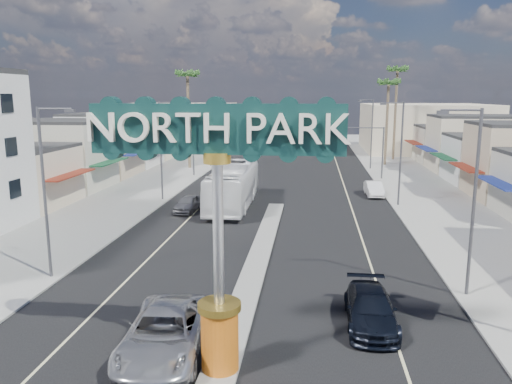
% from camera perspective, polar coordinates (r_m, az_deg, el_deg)
% --- Properties ---
extents(ground, '(160.00, 160.00, 0.00)m').
position_cam_1_polar(ground, '(44.86, 2.44, -1.28)').
color(ground, gray).
rests_on(ground, ground).
extents(road, '(20.00, 120.00, 0.01)m').
position_cam_1_polar(road, '(44.86, 2.44, -1.27)').
color(road, black).
rests_on(road, ground).
extents(median_island, '(1.30, 30.00, 0.16)m').
position_cam_1_polar(median_island, '(29.47, 0.20, -7.75)').
color(median_island, gray).
rests_on(median_island, ground).
extents(sidewalk_left, '(8.00, 120.00, 0.12)m').
position_cam_1_polar(sidewalk_left, '(47.89, -14.51, -0.76)').
color(sidewalk_left, gray).
rests_on(sidewalk_left, ground).
extents(sidewalk_right, '(8.00, 120.00, 0.12)m').
position_cam_1_polar(sidewalk_right, '(46.07, 20.09, -1.55)').
color(sidewalk_right, gray).
rests_on(sidewalk_right, ground).
extents(storefront_row_left, '(12.00, 42.00, 6.00)m').
position_cam_1_polar(storefront_row_left, '(63.19, -18.96, 4.49)').
color(storefront_row_left, beige).
rests_on(storefront_row_left, ground).
extents(storefront_row_right, '(12.00, 42.00, 6.00)m').
position_cam_1_polar(storefront_row_right, '(60.83, 26.65, 3.68)').
color(storefront_row_right, '#B7B29E').
rests_on(storefront_row_right, ground).
extents(backdrop_far_left, '(20.00, 20.00, 8.00)m').
position_cam_1_polar(backdrop_far_left, '(92.36, -9.34, 7.46)').
color(backdrop_far_left, '#B7B29E').
rests_on(backdrop_far_left, ground).
extents(backdrop_far_right, '(20.00, 20.00, 8.00)m').
position_cam_1_polar(backdrop_far_right, '(90.90, 18.65, 6.97)').
color(backdrop_far_right, beige).
rests_on(backdrop_far_right, ground).
extents(gateway_sign, '(8.20, 1.50, 9.15)m').
position_cam_1_polar(gateway_sign, '(16.41, -4.39, -1.85)').
color(gateway_sign, orange).
rests_on(gateway_sign, median_island).
extents(traffic_signal_left, '(5.09, 0.45, 6.00)m').
position_cam_1_polar(traffic_signal_left, '(59.24, -5.49, 5.88)').
color(traffic_signal_left, '#47474C').
rests_on(traffic_signal_left, ground).
extents(traffic_signal_right, '(5.09, 0.45, 6.00)m').
position_cam_1_polar(traffic_signal_right, '(58.29, 12.56, 5.58)').
color(traffic_signal_right, '#47474C').
rests_on(traffic_signal_right, ground).
extents(streetlight_l_near, '(2.03, 0.22, 9.00)m').
position_cam_1_polar(streetlight_l_near, '(27.66, -22.80, 0.79)').
color(streetlight_l_near, '#47474C').
rests_on(streetlight_l_near, ground).
extents(streetlight_l_mid, '(2.03, 0.22, 9.00)m').
position_cam_1_polar(streetlight_l_mid, '(45.98, -10.64, 5.24)').
color(streetlight_l_mid, '#47474C').
rests_on(streetlight_l_mid, ground).
extents(streetlight_l_far, '(2.03, 0.22, 9.00)m').
position_cam_1_polar(streetlight_l_far, '(67.24, -5.13, 7.17)').
color(streetlight_l_far, '#47474C').
rests_on(streetlight_l_far, ground).
extents(streetlight_r_near, '(2.03, 0.22, 9.00)m').
position_cam_1_polar(streetlight_r_near, '(25.25, 23.37, -0.16)').
color(streetlight_r_near, '#47474C').
rests_on(streetlight_r_near, ground).
extents(streetlight_r_mid, '(2.03, 0.22, 9.00)m').
position_cam_1_polar(streetlight_r_mid, '(44.57, 16.05, 4.82)').
color(streetlight_r_mid, '#47474C').
rests_on(streetlight_r_mid, ground).
extents(streetlight_r_far, '(2.03, 0.22, 9.00)m').
position_cam_1_polar(streetlight_r_far, '(66.29, 12.96, 6.88)').
color(streetlight_r_far, '#47474C').
rests_on(streetlight_r_far, ground).
extents(palm_left_far, '(2.60, 2.60, 13.10)m').
position_cam_1_polar(palm_left_far, '(65.74, -7.84, 12.64)').
color(palm_left_far, brown).
rests_on(palm_left_far, ground).
extents(palm_right_mid, '(2.60, 2.60, 12.10)m').
position_cam_1_polar(palm_right_mid, '(70.44, 14.92, 11.53)').
color(palm_right_mid, brown).
rests_on(palm_right_mid, ground).
extents(palm_right_far, '(2.60, 2.60, 14.10)m').
position_cam_1_polar(palm_right_far, '(76.71, 15.85, 12.75)').
color(palm_right_far, brown).
rests_on(palm_right_far, ground).
extents(suv_left, '(3.29, 6.37, 1.72)m').
position_cam_1_polar(suv_left, '(19.61, -10.39, -15.55)').
color(suv_left, '#B6B7BB').
rests_on(suv_left, ground).
extents(suv_right, '(2.05, 4.99, 1.45)m').
position_cam_1_polar(suv_right, '(22.08, 12.95, -12.90)').
color(suv_right, black).
rests_on(suv_right, ground).
extents(car_parked_left, '(1.89, 4.13, 1.37)m').
position_cam_1_polar(car_parked_left, '(41.83, -7.80, -1.32)').
color(car_parked_left, slate).
rests_on(car_parked_left, ground).
extents(car_parked_right, '(1.63, 4.27, 1.39)m').
position_cam_1_polar(car_parked_right, '(49.21, 13.32, 0.36)').
color(car_parked_right, white).
rests_on(car_parked_right, ground).
extents(city_bus, '(3.16, 13.04, 3.63)m').
position_cam_1_polar(city_bus, '(43.37, -2.63, 0.73)').
color(city_bus, white).
rests_on(city_bus, ground).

